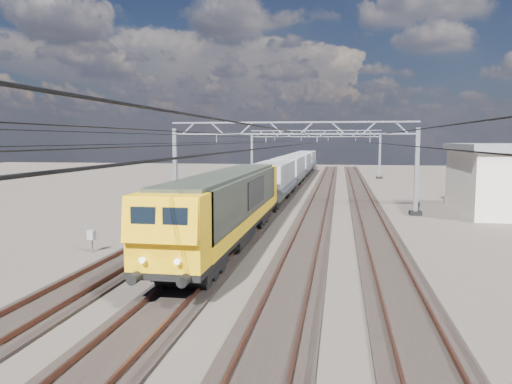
% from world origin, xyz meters
% --- Properties ---
extents(ground, '(160.00, 160.00, 0.00)m').
position_xyz_m(ground, '(0.00, 0.00, 0.00)').
color(ground, '#2B2620').
rests_on(ground, ground).
extents(track_outer_west, '(2.60, 140.00, 0.30)m').
position_xyz_m(track_outer_west, '(-6.00, 0.00, 0.07)').
color(track_outer_west, black).
rests_on(track_outer_west, ground).
extents(track_loco, '(2.60, 140.00, 0.30)m').
position_xyz_m(track_loco, '(-2.00, 0.00, 0.07)').
color(track_loco, black).
rests_on(track_loco, ground).
extents(track_inner_east, '(2.60, 140.00, 0.30)m').
position_xyz_m(track_inner_east, '(2.00, 0.00, 0.07)').
color(track_inner_east, black).
rests_on(track_inner_east, ground).
extents(track_outer_east, '(2.60, 140.00, 0.30)m').
position_xyz_m(track_outer_east, '(6.00, 0.00, 0.07)').
color(track_outer_east, black).
rests_on(track_outer_east, ground).
extents(catenary_gantry_mid, '(19.90, 0.90, 7.11)m').
position_xyz_m(catenary_gantry_mid, '(0.00, 4.00, 3.91)').
color(catenary_gantry_mid, '#9CA0AA').
rests_on(catenary_gantry_mid, ground).
extents(catenary_gantry_far, '(19.90, 0.90, 7.11)m').
position_xyz_m(catenary_gantry_far, '(0.00, 40.00, 3.91)').
color(catenary_gantry_far, '#9CA0AA').
rests_on(catenary_gantry_far, ground).
extents(overhead_wires, '(12.03, 140.00, 0.53)m').
position_xyz_m(overhead_wires, '(0.00, 8.00, 5.75)').
color(overhead_wires, black).
rests_on(overhead_wires, ground).
extents(locomotive, '(2.76, 21.10, 3.62)m').
position_xyz_m(locomotive, '(-2.00, -9.56, 2.33)').
color(locomotive, black).
rests_on(locomotive, ground).
extents(hopper_wagon_lead, '(3.38, 13.00, 3.25)m').
position_xyz_m(hopper_wagon_lead, '(-2.00, 8.14, 2.23)').
color(hopper_wagon_lead, black).
rests_on(hopper_wagon_lead, ground).
extents(hopper_wagon_mid, '(3.38, 13.00, 3.25)m').
position_xyz_m(hopper_wagon_mid, '(-2.00, 22.34, 2.23)').
color(hopper_wagon_mid, black).
rests_on(hopper_wagon_mid, ground).
extents(hopper_wagon_third, '(3.38, 13.00, 3.25)m').
position_xyz_m(hopper_wagon_third, '(-2.00, 36.54, 2.23)').
color(hopper_wagon_third, black).
rests_on(hopper_wagon_third, ground).
extents(hopper_wagon_fourth, '(3.38, 13.00, 3.25)m').
position_xyz_m(hopper_wagon_fourth, '(-2.00, 50.74, 2.23)').
color(hopper_wagon_fourth, black).
rests_on(hopper_wagon_fourth, ground).
extents(trackside_cabinet, '(0.43, 0.35, 1.14)m').
position_xyz_m(trackside_cabinet, '(-8.58, -11.87, 0.86)').
color(trackside_cabinet, '#9CA0AA').
rests_on(trackside_cabinet, ground).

